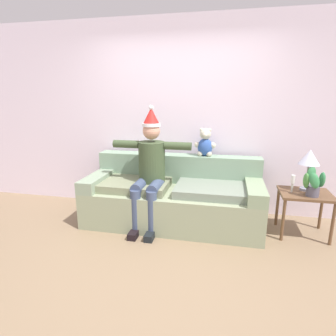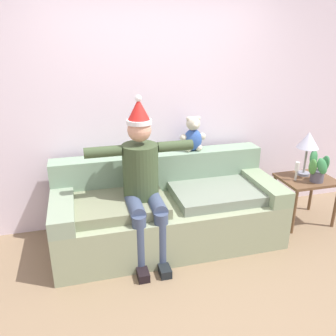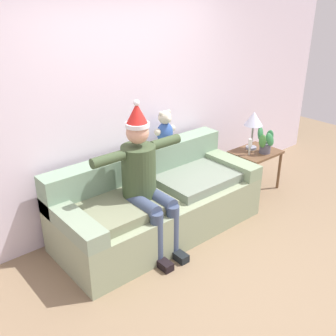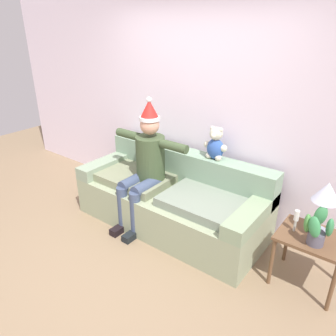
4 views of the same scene
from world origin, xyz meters
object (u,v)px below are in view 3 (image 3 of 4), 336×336
(couch, at_px, (157,203))
(person_seated, at_px, (145,178))
(potted_plant, at_px, (265,141))
(side_table, at_px, (255,157))
(candle_tall, at_px, (250,145))
(table_lamp, at_px, (254,120))
(teddy_bear, at_px, (165,129))

(couch, distance_m, person_seated, 0.55)
(potted_plant, bearing_deg, couch, 174.43)
(side_table, bearing_deg, candle_tall, -173.02)
(candle_tall, bearing_deg, side_table, 6.98)
(potted_plant, bearing_deg, table_lamp, 94.66)
(couch, distance_m, candle_tall, 1.49)
(person_seated, distance_m, side_table, 1.92)
(couch, relative_size, potted_plant, 6.61)
(teddy_bear, distance_m, candle_tall, 1.19)
(teddy_bear, height_order, candle_tall, teddy_bear)
(person_seated, xyz_separation_m, side_table, (1.88, 0.11, -0.33))
(couch, height_order, table_lamp, table_lamp)
(person_seated, xyz_separation_m, potted_plant, (1.92, 0.01, -0.09))
(teddy_bear, bearing_deg, candle_tall, -19.33)
(candle_tall, bearing_deg, person_seated, -176.99)
(potted_plant, bearing_deg, candle_tall, 156.88)
(teddy_bear, height_order, potted_plant, teddy_bear)
(couch, relative_size, teddy_bear, 5.95)
(teddy_bear, relative_size, potted_plant, 1.11)
(table_lamp, height_order, potted_plant, table_lamp)
(side_table, xyz_separation_m, candle_tall, (-0.16, -0.02, 0.22))
(side_table, relative_size, potted_plant, 1.70)
(table_lamp, distance_m, potted_plant, 0.31)
(person_seated, bearing_deg, candle_tall, 3.01)
(teddy_bear, relative_size, candle_tall, 1.79)
(person_seated, height_order, candle_tall, person_seated)
(person_seated, xyz_separation_m, candle_tall, (1.72, 0.09, -0.11))
(teddy_bear, bearing_deg, person_seated, -144.23)
(person_seated, bearing_deg, side_table, 3.36)
(table_lamp, bearing_deg, couch, -178.56)
(person_seated, relative_size, teddy_bear, 4.04)
(person_seated, height_order, teddy_bear, person_seated)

